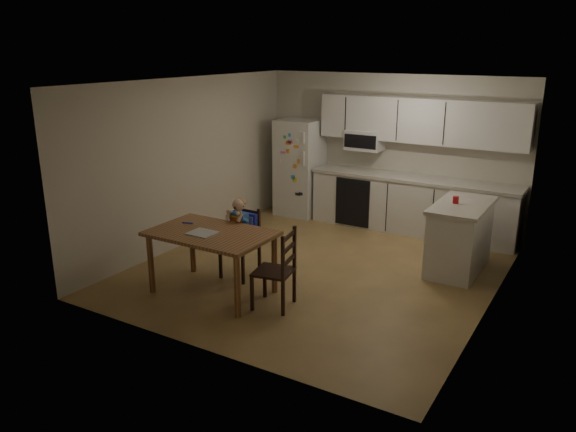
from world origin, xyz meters
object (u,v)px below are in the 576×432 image
(red_cup, at_px, (456,200))
(chair_side, at_px, (281,264))
(refrigerator, at_px, (300,168))
(kitchen_island, at_px, (460,237))
(chair_booster, at_px, (241,229))
(dining_table, at_px, (212,240))

(red_cup, xyz_separation_m, chair_side, (-1.37, -2.19, -0.45))
(refrigerator, distance_m, kitchen_island, 3.42)
(refrigerator, distance_m, chair_booster, 3.00)
(refrigerator, relative_size, chair_booster, 1.58)
(chair_booster, bearing_deg, dining_table, -88.79)
(chair_booster, relative_size, chair_side, 1.13)
(red_cup, xyz_separation_m, dining_table, (-2.31, -2.26, -0.30))
(red_cup, height_order, dining_table, red_cup)
(kitchen_island, xyz_separation_m, chair_booster, (-2.40, -1.68, 0.18))
(dining_table, bearing_deg, chair_side, 4.10)
(kitchen_island, bearing_deg, chair_side, -123.14)
(red_cup, distance_m, chair_booster, 2.85)
(chair_side, bearing_deg, kitchen_island, 136.20)
(dining_table, bearing_deg, refrigerator, 102.51)
(kitchen_island, distance_m, dining_table, 3.32)
(kitchen_island, xyz_separation_m, red_cup, (-0.09, -0.04, 0.51))
(red_cup, height_order, chair_side, red_cup)
(dining_table, height_order, chair_side, chair_side)
(red_cup, bearing_deg, chair_booster, -144.55)
(dining_table, relative_size, chair_side, 1.55)
(refrigerator, distance_m, chair_side, 3.86)
(kitchen_island, bearing_deg, refrigerator, 159.08)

